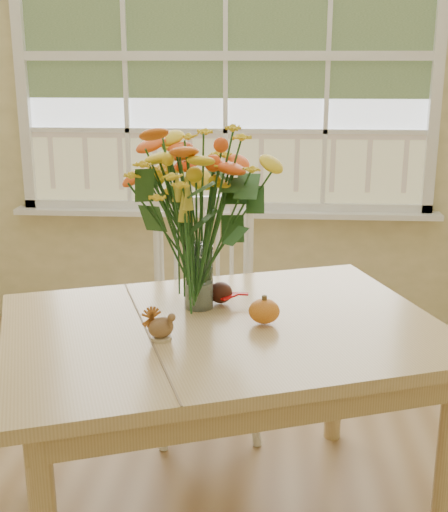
{
  "coord_description": "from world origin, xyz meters",
  "views": [
    {
      "loc": [
        0.24,
        -1.61,
        1.54
      ],
      "look_at": [
        0.11,
        0.43,
        0.95
      ],
      "focal_mm": 48.0,
      "sensor_mm": 36.0,
      "label": 1
    }
  ],
  "objects": [
    {
      "name": "flower_vase",
      "position": [
        0.02,
        0.56,
        1.06
      ],
      "size": [
        0.46,
        0.46,
        0.55
      ],
      "color": "white",
      "rests_on": "dining_table"
    },
    {
      "name": "wall_back",
      "position": [
        0.0,
        2.25,
        1.35
      ],
      "size": [
        4.0,
        0.02,
        2.7
      ],
      "primitive_type": "cube",
      "color": "#CBBF82",
      "rests_on": "floor"
    },
    {
      "name": "turkey_figurine",
      "position": [
        -0.07,
        0.27,
        0.77
      ],
      "size": [
        0.1,
        0.09,
        0.1
      ],
      "rotation": [
        0.0,
        0.0,
        0.47
      ],
      "color": "#CCB78C",
      "rests_on": "dining_table"
    },
    {
      "name": "dining_table",
      "position": [
        0.11,
        0.41,
        0.64
      ],
      "size": [
        1.61,
        1.37,
        0.73
      ],
      "rotation": [
        0.0,
        0.0,
        0.34
      ],
      "color": "tan",
      "rests_on": "floor"
    },
    {
      "name": "windsor_chair",
      "position": [
        -0.01,
        1.11,
        0.54
      ],
      "size": [
        0.51,
        0.49,
        0.96
      ],
      "rotation": [
        0.0,
        0.0,
        0.17
      ],
      "color": "white",
      "rests_on": "floor"
    },
    {
      "name": "dark_gourd",
      "position": [
        0.09,
        0.59,
        0.76
      ],
      "size": [
        0.13,
        0.09,
        0.07
      ],
      "color": "#38160F",
      "rests_on": "dining_table"
    },
    {
      "name": "window",
      "position": [
        0.0,
        2.21,
        1.53
      ],
      "size": [
        2.42,
        0.12,
        1.74
      ],
      "color": "silver",
      "rests_on": "wall_back"
    },
    {
      "name": "pumpkin",
      "position": [
        0.24,
        0.42,
        0.77
      ],
      "size": [
        0.1,
        0.1,
        0.08
      ],
      "primitive_type": "ellipsoid",
      "color": "#C65817",
      "rests_on": "dining_table"
    }
  ]
}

